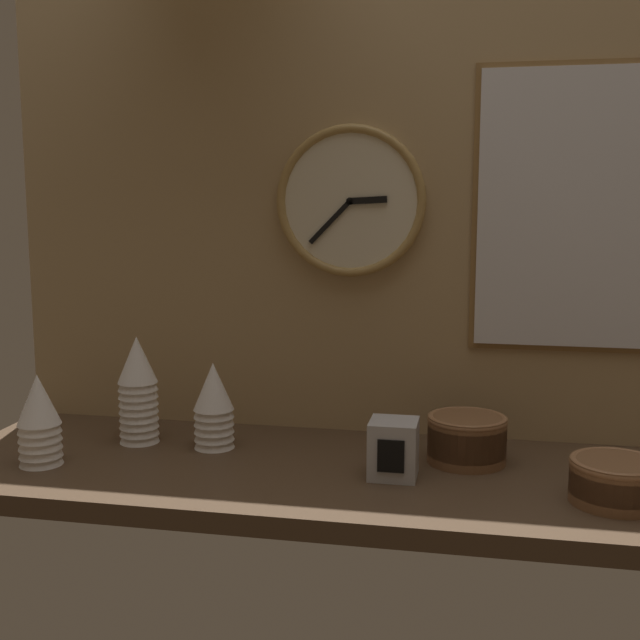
{
  "coord_description": "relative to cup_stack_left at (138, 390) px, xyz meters",
  "views": [
    {
      "loc": [
        0.28,
        -1.52,
        0.53
      ],
      "look_at": [
        -0.04,
        0.04,
        0.29
      ],
      "focal_mm": 45.0,
      "sensor_mm": 36.0,
      "label": 1
    }
  ],
  "objects": [
    {
      "name": "ground_plane",
      "position": [
        0.45,
        -0.07,
        -0.14
      ],
      "size": [
        1.6,
        0.56,
        0.04
      ],
      "primitive_type": "cube",
      "color": "#4C3826"
    },
    {
      "name": "wall_tiled_back",
      "position": [
        0.45,
        0.19,
        0.41
      ],
      "size": [
        1.6,
        0.03,
        1.05
      ],
      "color": "tan",
      "rests_on": "ground_plane"
    },
    {
      "name": "cup_stack_left",
      "position": [
        0.0,
        0.0,
        0.0
      ],
      "size": [
        0.09,
        0.09,
        0.24
      ],
      "color": "white",
      "rests_on": "ground_plane"
    },
    {
      "name": "cup_stack_far_left",
      "position": [
        -0.13,
        -0.18,
        -0.03
      ],
      "size": [
        0.09,
        0.09,
        0.19
      ],
      "color": "white",
      "rests_on": "ground_plane"
    },
    {
      "name": "cup_stack_center_left",
      "position": [
        0.17,
        -0.01,
        -0.03
      ],
      "size": [
        0.09,
        0.09,
        0.19
      ],
      "color": "white",
      "rests_on": "ground_plane"
    },
    {
      "name": "bowl_stack_right",
      "position": [
        0.71,
        0.0,
        -0.07
      ],
      "size": [
        0.16,
        0.16,
        0.1
      ],
      "color": "brown",
      "rests_on": "ground_plane"
    },
    {
      "name": "bowl_stack_far_right",
      "position": [
        0.97,
        -0.17,
        -0.08
      ],
      "size": [
        0.16,
        0.16,
        0.08
      ],
      "color": "brown",
      "rests_on": "ground_plane"
    },
    {
      "name": "wall_clock",
      "position": [
        0.44,
        0.16,
        0.41
      ],
      "size": [
        0.33,
        0.03,
        0.33
      ],
      "color": "beige"
    },
    {
      "name": "menu_board",
      "position": [
        0.93,
        0.17,
        0.39
      ],
      "size": [
        0.45,
        0.01,
        0.61
      ],
      "color": "olive"
    },
    {
      "name": "napkin_dispenser",
      "position": [
        0.57,
        -0.11,
        -0.06
      ],
      "size": [
        0.09,
        0.1,
        0.11
      ],
      "color": "#B7B7BC",
      "rests_on": "ground_plane"
    }
  ]
}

